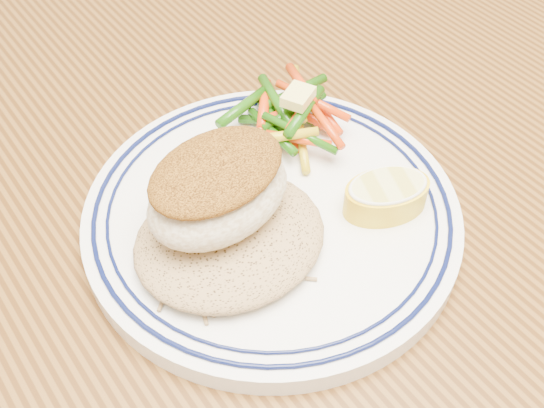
% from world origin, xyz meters
% --- Properties ---
extents(dining_table, '(1.50, 0.90, 0.75)m').
position_xyz_m(dining_table, '(0.00, 0.00, 0.65)').
color(dining_table, '#4A2A0E').
rests_on(dining_table, ground).
extents(plate, '(0.24, 0.24, 0.02)m').
position_xyz_m(plate, '(0.01, -0.01, 0.76)').
color(plate, white).
rests_on(plate, dining_table).
extents(rice_pilaf, '(0.12, 0.11, 0.02)m').
position_xyz_m(rice_pilaf, '(-0.03, -0.02, 0.78)').
color(rice_pilaf, '#9C7B4E').
rests_on(rice_pilaf, plate).
extents(fish_fillet, '(0.10, 0.08, 0.05)m').
position_xyz_m(fish_fillet, '(-0.03, -0.01, 0.80)').
color(fish_fillet, beige).
rests_on(fish_fillet, rice_pilaf).
extents(vegetable_pile, '(0.10, 0.09, 0.03)m').
position_xyz_m(vegetable_pile, '(0.07, 0.05, 0.78)').
color(vegetable_pile, red).
rests_on(vegetable_pile, plate).
extents(butter_pat, '(0.03, 0.03, 0.01)m').
position_xyz_m(butter_pat, '(0.07, 0.04, 0.80)').
color(butter_pat, '#FBF07A').
rests_on(butter_pat, vegetable_pile).
extents(lemon_wedge, '(0.07, 0.07, 0.02)m').
position_xyz_m(lemon_wedge, '(0.07, -0.05, 0.78)').
color(lemon_wedge, yellow).
rests_on(lemon_wedge, plate).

